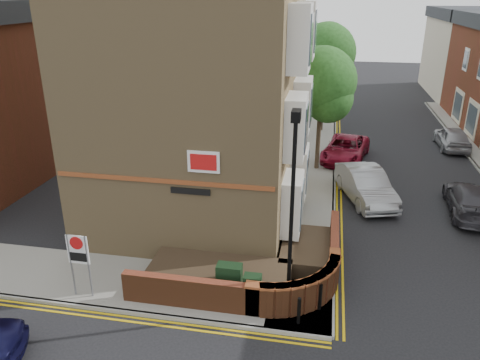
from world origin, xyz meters
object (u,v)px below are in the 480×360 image
at_px(utility_cabinet_large, 229,281).
at_px(zone_sign, 78,255).
at_px(lamppost, 292,214).
at_px(silver_car_near, 366,185).

distance_m(utility_cabinet_large, zone_sign, 4.86).
height_order(lamppost, utility_cabinet_large, lamppost).
distance_m(lamppost, utility_cabinet_large, 3.24).
xyz_separation_m(utility_cabinet_large, zone_sign, (-4.70, -0.80, 0.92)).
bearing_deg(zone_sign, silver_car_near, 45.92).
bearing_deg(lamppost, zone_sign, -173.93).
relative_size(lamppost, silver_car_near, 1.33).
distance_m(utility_cabinet_large, silver_car_near, 10.12).
xyz_separation_m(zone_sign, silver_car_near, (9.44, 9.74, -0.86)).
bearing_deg(lamppost, utility_cabinet_large, 176.99).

